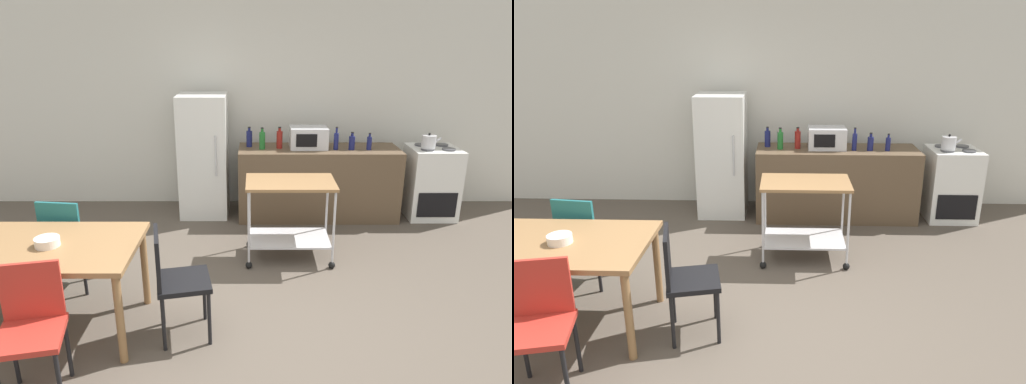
{
  "view_description": "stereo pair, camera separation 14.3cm",
  "coord_description": "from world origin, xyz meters",
  "views": [
    {
      "loc": [
        0.11,
        -3.12,
        2.27
      ],
      "look_at": [
        0.11,
        1.2,
        0.8
      ],
      "focal_mm": 33.01,
      "sensor_mm": 36.0,
      "label": 1
    },
    {
      "loc": [
        0.26,
        -3.12,
        2.27
      ],
      "look_at": [
        0.11,
        1.2,
        0.8
      ],
      "focal_mm": 33.01,
      "sensor_mm": 36.0,
      "label": 2
    }
  ],
  "objects": [
    {
      "name": "stove_oven",
      "position": [
        2.35,
        2.62,
        0.45
      ],
      "size": [
        0.6,
        0.61,
        0.92
      ],
      "color": "white",
      "rests_on": "ground_plane"
    },
    {
      "name": "dining_table",
      "position": [
        -1.54,
        0.12,
        0.67
      ],
      "size": [
        1.5,
        0.9,
        0.75
      ],
      "color": "olive",
      "rests_on": "ground_plane"
    },
    {
      "name": "fruit_bowl",
      "position": [
        -1.45,
        0.09,
        0.78
      ],
      "size": [
        0.18,
        0.18,
        0.07
      ],
      "primitive_type": "cylinder",
      "color": "white",
      "rests_on": "dining_table"
    },
    {
      "name": "chair_red",
      "position": [
        -1.31,
        -0.56,
        0.52
      ],
      "size": [
        0.48,
        0.48,
        0.89
      ],
      "rotation": [
        0.0,
        0.0,
        0.21
      ],
      "color": "#B72D23",
      "rests_on": "ground_plane"
    },
    {
      "name": "bottle_soda",
      "position": [
        1.1,
        2.53,
        1.01
      ],
      "size": [
        0.06,
        0.06,
        0.28
      ],
      "color": "navy",
      "rests_on": "kitchen_counter"
    },
    {
      "name": "chair_black",
      "position": [
        -0.5,
        0.04,
        0.52
      ],
      "size": [
        0.48,
        0.48,
        0.89
      ],
      "rotation": [
        0.0,
        0.0,
        1.79
      ],
      "color": "black",
      "rests_on": "ground_plane"
    },
    {
      "name": "microwave",
      "position": [
        0.77,
        2.62,
        1.03
      ],
      "size": [
        0.46,
        0.35,
        0.26
      ],
      "color": "silver",
      "rests_on": "kitchen_counter"
    },
    {
      "name": "ground_plane",
      "position": [
        0.0,
        0.0,
        0.0
      ],
      "size": [
        12.0,
        12.0,
        0.0
      ],
      "primitive_type": "plane",
      "color": "brown"
    },
    {
      "name": "bottle_vinegar",
      "position": [
        1.5,
        2.52,
        0.99
      ],
      "size": [
        0.06,
        0.06,
        0.21
      ],
      "color": "navy",
      "rests_on": "kitchen_counter"
    },
    {
      "name": "refrigerator",
      "position": [
        -0.55,
        2.7,
        0.78
      ],
      "size": [
        0.6,
        0.63,
        1.55
      ],
      "color": "white",
      "rests_on": "ground_plane"
    },
    {
      "name": "bottle_soy_sauce",
      "position": [
        0.03,
        2.68,
        1.01
      ],
      "size": [
        0.07,
        0.07,
        0.25
      ],
      "color": "navy",
      "rests_on": "kitchen_counter"
    },
    {
      "name": "kitchen_counter",
      "position": [
        0.9,
        2.6,
        0.45
      ],
      "size": [
        2.0,
        0.64,
        0.9
      ],
      "primitive_type": "cube",
      "color": "brown",
      "rests_on": "ground_plane"
    },
    {
      "name": "back_wall",
      "position": [
        0.0,
        3.2,
        1.45
      ],
      "size": [
        8.4,
        0.12,
        2.9
      ],
      "primitive_type": "cube",
      "color": "silver",
      "rests_on": "ground_plane"
    },
    {
      "name": "kettle",
      "position": [
        2.23,
        2.52,
        1.0
      ],
      "size": [
        0.24,
        0.17,
        0.19
      ],
      "color": "silver",
      "rests_on": "stove_oven"
    },
    {
      "name": "chair_teal",
      "position": [
        -1.59,
        0.77,
        0.52
      ],
      "size": [
        0.45,
        0.45,
        0.89
      ],
      "rotation": [
        0.0,
        0.0,
        3.02
      ],
      "color": "#1E666B",
      "rests_on": "ground_plane"
    },
    {
      "name": "bottle_wine",
      "position": [
        0.19,
        2.56,
        1.01
      ],
      "size": [
        0.07,
        0.07,
        0.27
      ],
      "color": "#1E6628",
      "rests_on": "kitchen_counter"
    },
    {
      "name": "bottle_sesame_oil",
      "position": [
        0.41,
        2.6,
        1.01
      ],
      "size": [
        0.07,
        0.07,
        0.27
      ],
      "color": "maroon",
      "rests_on": "kitchen_counter"
    },
    {
      "name": "bottle_sparkling_water",
      "position": [
        1.29,
        2.52,
        0.99
      ],
      "size": [
        0.07,
        0.07,
        0.22
      ],
      "color": "navy",
      "rests_on": "kitchen_counter"
    },
    {
      "name": "kitchen_cart",
      "position": [
        0.46,
        1.4,
        0.57
      ],
      "size": [
        0.91,
        0.57,
        0.85
      ],
      "color": "olive",
      "rests_on": "ground_plane"
    }
  ]
}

